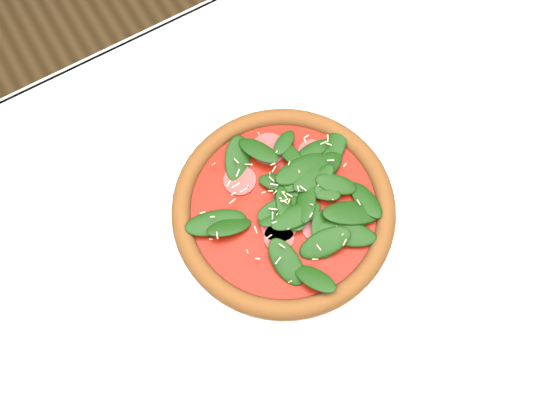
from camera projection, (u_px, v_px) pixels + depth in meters
ground at (271, 350)px, 1.46m from camera, size 6.00×6.00×0.00m
dining_table at (270, 287)px, 0.85m from camera, size 1.21×0.81×0.75m
plate at (283, 212)px, 0.78m from camera, size 0.33×0.33×0.01m
pizza at (284, 207)px, 0.76m from camera, size 0.30×0.30×0.04m
saucer_far at (371, 66)px, 0.86m from camera, size 0.12×0.12×0.01m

